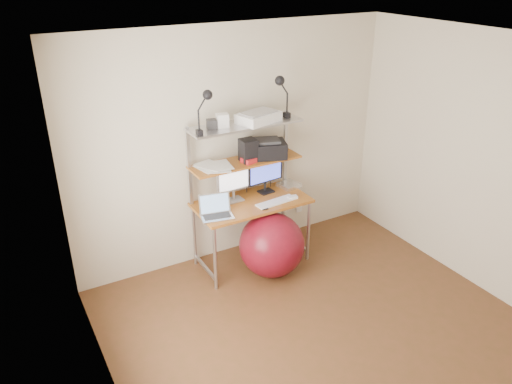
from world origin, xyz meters
TOP-DOWN VIEW (x-y plane):
  - room at (0.00, 0.00)m, footprint 3.60×3.60m
  - computer_desk at (0.00, 1.50)m, footprint 1.20×0.60m
  - wall_outlet at (0.85, 1.79)m, footprint 0.08×0.01m
  - monitor_silver at (-0.15, 1.57)m, footprint 0.38×0.15m
  - monitor_black at (0.24, 1.58)m, footprint 0.44×0.14m
  - laptop at (-0.46, 1.34)m, footprint 0.35×0.31m
  - keyboard at (0.21, 1.29)m, footprint 0.46×0.17m
  - mouse at (0.41, 1.29)m, footprint 0.11×0.08m
  - mac_mini at (0.54, 1.56)m, footprint 0.24×0.24m
  - phone at (0.04, 1.26)m, footprint 0.09×0.13m
  - printer at (0.24, 1.56)m, footprint 0.47×0.40m
  - nas_cube at (0.02, 1.55)m, footprint 0.16×0.16m
  - red_box at (0.04, 1.52)m, footprint 0.21×0.17m
  - scanner at (0.14, 1.55)m, footprint 0.48×0.38m
  - box_white at (-0.25, 1.57)m, footprint 0.13×0.12m
  - box_grey at (-0.36, 1.58)m, footprint 0.11×0.11m
  - clip_lamp_left at (-0.47, 1.46)m, footprint 0.17×0.09m
  - clip_lamp_right at (0.39, 1.53)m, footprint 0.18×0.10m
  - exercise_ball at (0.07, 1.15)m, footprint 0.68×0.68m
  - paper_stack at (-0.36, 1.57)m, footprint 0.37×0.42m

SIDE VIEW (x-z plane):
  - wall_outlet at x=0.85m, z-range 0.24..0.36m
  - exercise_ball at x=0.07m, z-range 0.00..0.68m
  - phone at x=0.04m, z-range 0.74..0.75m
  - keyboard at x=0.21m, z-range 0.74..0.75m
  - mouse at x=0.41m, z-range 0.74..0.77m
  - mac_mini at x=0.54m, z-range 0.74..0.78m
  - laptop at x=-0.46m, z-range 0.65..0.92m
  - computer_desk at x=0.00m, z-range 0.17..1.74m
  - monitor_black at x=0.24m, z-range 0.74..1.18m
  - monitor_silver at x=-0.15m, z-range 0.75..1.18m
  - paper_stack at x=-0.36m, z-range 1.15..1.18m
  - red_box at x=0.04m, z-range 1.15..1.20m
  - printer at x=0.24m, z-range 1.14..1.34m
  - room at x=0.00m, z-range -0.55..3.05m
  - nas_cube at x=0.02m, z-range 1.15..1.39m
  - box_grey at x=-0.36m, z-range 1.55..1.64m
  - scanner at x=0.14m, z-range 1.55..1.66m
  - box_white at x=-0.25m, z-range 1.55..1.69m
  - clip_lamp_left at x=-0.47m, z-range 1.65..2.07m
  - clip_lamp_right at x=0.39m, z-range 1.65..2.10m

